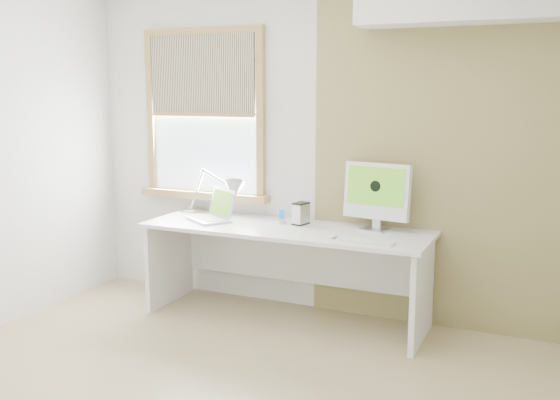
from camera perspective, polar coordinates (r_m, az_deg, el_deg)
The scene contains 11 objects.
room at distance 3.44m, azimuth -7.19°, elevation 2.18°, with size 4.04×3.54×2.64m.
accent_wall at distance 4.74m, azimuth 14.65°, elevation 4.04°, with size 2.00×0.02×2.60m, color #968A4F.
window at distance 5.40m, azimuth -6.87°, elevation 7.57°, with size 1.20×0.14×1.42m.
desk at distance 4.90m, azimuth 0.74°, elevation -4.56°, with size 2.20×0.70×0.73m.
desk_lamp at distance 5.22m, azimuth -4.89°, elevation 0.72°, with size 0.66×0.29×0.38m.
laptop at distance 5.08m, azimuth -5.93°, elevation -1.12°, with size 0.45×0.43×0.25m.
phone_dock at distance 4.93m, azimuth 0.18°, elevation -1.71°, with size 0.08×0.08×0.12m.
external_drive at distance 4.89m, azimuth 1.89°, elevation -1.21°, with size 0.11×0.15×0.17m.
imac at distance 4.72m, azimuth 8.69°, elevation 0.66°, with size 0.51×0.20×0.50m.
keyboard at distance 4.36m, azimuth 7.69°, elevation -3.69°, with size 0.41×0.14×0.02m.
mouse at distance 4.47m, azimuth 4.84°, elevation -3.24°, with size 0.05×0.09×0.03m, color white.
Camera 1 is at (1.78, -2.91, 1.76)m, focal length 40.72 mm.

